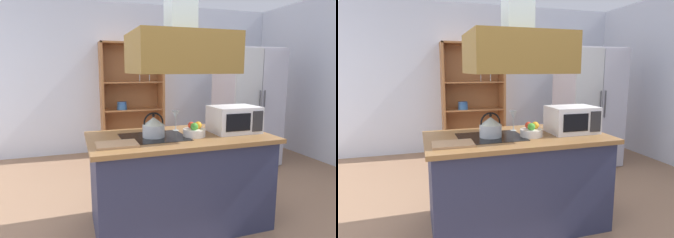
{
  "view_description": "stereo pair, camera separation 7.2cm",
  "coord_description": "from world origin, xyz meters",
  "views": [
    {
      "loc": [
        -0.97,
        -2.45,
        1.52
      ],
      "look_at": [
        -0.01,
        0.41,
        1.0
      ],
      "focal_mm": 30.97,
      "sensor_mm": 36.0,
      "label": 1
    },
    {
      "loc": [
        -0.91,
        -2.48,
        1.52
      ],
      "look_at": [
        -0.01,
        0.41,
        1.0
      ],
      "focal_mm": 30.97,
      "sensor_mm": 36.0,
      "label": 2
    }
  ],
  "objects": [
    {
      "name": "kitchen_island",
      "position": [
        -0.01,
        0.06,
        0.45
      ],
      "size": [
        1.71,
        0.91,
        0.9
      ],
      "color": "#2C304C",
      "rests_on": "ground"
    },
    {
      "name": "wall_back",
      "position": [
        0.0,
        3.0,
        1.35
      ],
      "size": [
        6.0,
        0.12,
        2.7
      ],
      "primitive_type": "cube",
      "color": "silver",
      "rests_on": "ground"
    },
    {
      "name": "range_hood",
      "position": [
        -0.01,
        0.06,
        1.77
      ],
      "size": [
        0.9,
        0.7,
        1.22
      ],
      "color": "olive"
    },
    {
      "name": "wine_glass_on_counter",
      "position": [
        0.02,
        0.27,
        1.05
      ],
      "size": [
        0.08,
        0.08,
        0.21
      ],
      "color": "silver",
      "rests_on": "kitchen_island"
    },
    {
      "name": "dish_cabinet",
      "position": [
        0.08,
        2.79,
        0.88
      ],
      "size": [
        1.13,
        0.4,
        1.99
      ],
      "color": "#A66738",
      "rests_on": "ground"
    },
    {
      "name": "microwave",
      "position": [
        0.55,
        0.03,
        1.03
      ],
      "size": [
        0.46,
        0.35,
        0.26
      ],
      "color": "silver",
      "rests_on": "kitchen_island"
    },
    {
      "name": "refrigerator",
      "position": [
        1.71,
        1.54,
        0.92
      ],
      "size": [
        0.9,
        0.78,
        1.85
      ],
      "color": "#B7B1BB",
      "rests_on": "ground"
    },
    {
      "name": "cutting_board",
      "position": [
        -0.64,
        -0.13,
        0.91
      ],
      "size": [
        0.34,
        0.25,
        0.02
      ],
      "primitive_type": "cube",
      "rotation": [
        0.0,
        0.0,
        -0.02
      ],
      "color": "#AA8058",
      "rests_on": "kitchen_island"
    },
    {
      "name": "ground_plane",
      "position": [
        0.0,
        0.0,
        0.0
      ],
      "size": [
        7.8,
        7.8,
        0.0
      ],
      "primitive_type": "plane",
      "color": "#916D51"
    },
    {
      "name": "kettle",
      "position": [
        -0.27,
        0.06,
        1.0
      ],
      "size": [
        0.21,
        0.21,
        0.23
      ],
      "color": "#B1BAC0",
      "rests_on": "kitchen_island"
    },
    {
      "name": "fruit_bowl",
      "position": [
        0.1,
        -0.02,
        0.95
      ],
      "size": [
        0.21,
        0.21,
        0.14
      ],
      "color": "silver",
      "rests_on": "kitchen_island"
    }
  ]
}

